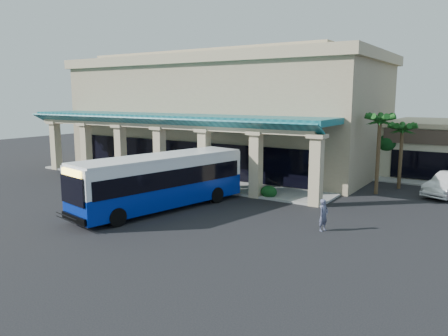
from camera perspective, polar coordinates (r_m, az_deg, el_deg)
The scene contains 9 objects.
ground at distance 28.04m, azimuth -3.73°, elevation -5.49°, with size 110.00×110.00×0.00m, color black.
main_building at distance 44.85m, azimuth 0.21°, elevation 7.44°, with size 30.80×14.80×11.35m, color tan, non-canonical shape.
arcade at distance 37.67m, azimuth -7.39°, elevation 2.69°, with size 30.00×6.20×5.70m, color #0F555F, non-canonical shape.
palm_0 at distance 33.84m, azimuth 19.51°, elevation 2.24°, with size 2.40×2.40×6.60m, color #103C11, non-canonical shape.
palm_1 at distance 36.60m, azimuth 22.11°, elevation 1.96°, with size 2.40×2.40×5.80m, color #103C11, non-canonical shape.
palm_2 at distance 48.09m, azimuth -20.97°, elevation 3.88°, with size 2.40×2.40×6.20m, color #103C11, non-canonical shape.
broadleaf_tree at distance 41.92m, azimuth 20.70°, elevation 2.22°, with size 2.60×2.60×4.81m, color black, non-canonical shape.
transit_bus at distance 28.10m, azimuth -8.20°, elevation -1.89°, with size 2.90×12.48×3.49m, color #052193, non-canonical shape.
pedestrian at distance 24.14m, azimuth 12.87°, elevation -6.01°, with size 0.64×0.42×1.74m, color #4E516E.
Camera 1 is at (16.22, -21.72, 7.17)m, focal length 35.00 mm.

